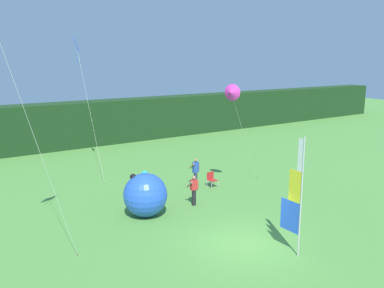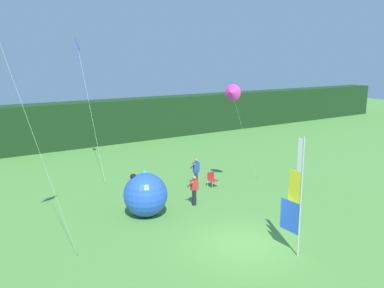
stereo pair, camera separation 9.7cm
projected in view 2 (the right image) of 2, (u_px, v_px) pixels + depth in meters
ground_plane at (243, 244)px, 16.78m from camera, size 120.00×120.00×0.00m
distant_treeline at (73, 125)px, 34.74m from camera, size 80.00×2.40×3.83m
banner_flag at (295, 199)px, 15.54m from camera, size 0.06×1.03×4.73m
person_near_banner at (196, 171)px, 24.31m from camera, size 0.55×0.48×1.67m
person_mid_field at (194, 190)px, 21.03m from camera, size 0.55×0.48×1.59m
inflatable_balloon at (145, 195)px, 19.57m from camera, size 2.13×2.13×2.13m
folding_chair at (212, 179)px, 24.08m from camera, size 0.51×0.51×0.89m
kite_blue_diamond_0 at (79, 53)px, 26.07m from camera, size 0.50×4.27×8.77m
kite_magenta_delta_2 at (232, 93)px, 22.08m from camera, size 3.54×1.64×6.16m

